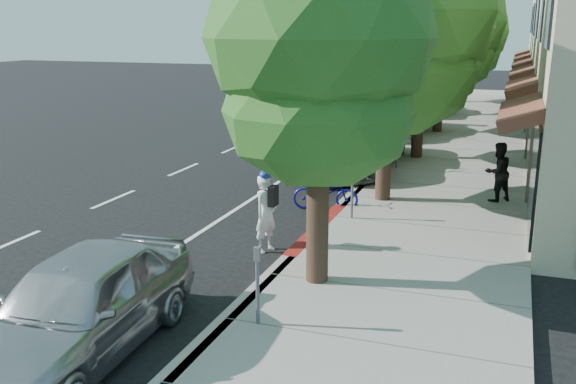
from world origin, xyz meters
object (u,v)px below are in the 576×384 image
at_px(street_tree_4, 456,29).
at_px(silver_suv, 351,142).
at_px(street_tree_3, 443,24).
at_px(street_tree_5, 466,34).
at_px(street_tree_0, 320,44).
at_px(dark_sedan, 363,117).
at_px(dark_suv_far, 421,98).
at_px(bicycle, 326,193).
at_px(white_pickup, 397,116).
at_px(street_tree_1, 389,16).
at_px(pedestrian, 498,172).
at_px(street_tree_2, 423,31).
at_px(near_car_a, 79,305).
at_px(cyclist, 266,214).

relative_size(street_tree_4, silver_suv, 1.11).
relative_size(street_tree_3, street_tree_5, 1.11).
distance_m(street_tree_0, dark_sedan, 17.14).
height_order(street_tree_3, dark_suv_far, street_tree_3).
relative_size(street_tree_3, bicycle, 4.62).
height_order(silver_suv, white_pickup, silver_suv).
distance_m(street_tree_1, bicycle, 4.74).
height_order(street_tree_3, bicycle, street_tree_3).
bearing_deg(street_tree_4, pedestrian, -80.52).
relative_size(street_tree_1, street_tree_3, 1.03).
bearing_deg(street_tree_4, dark_sedan, -111.79).
bearing_deg(bicycle, street_tree_1, -64.66).
distance_m(street_tree_0, dark_suv_far, 24.20).
xyz_separation_m(street_tree_1, street_tree_2, (0.00, 6.00, -0.42)).
bearing_deg(near_car_a, dark_sedan, 88.31).
relative_size(dark_sedan, near_car_a, 1.09).
xyz_separation_m(street_tree_2, street_tree_5, (0.00, 18.00, -0.30)).
height_order(street_tree_2, bicycle, street_tree_2).
relative_size(street_tree_2, dark_sedan, 1.49).
relative_size(street_tree_2, near_car_a, 1.62).
height_order(street_tree_0, dark_sedan, street_tree_0).
bearing_deg(street_tree_4, street_tree_0, -90.00).
bearing_deg(street_tree_2, street_tree_1, -90.00).
bearing_deg(street_tree_1, silver_suv, 115.31).
relative_size(silver_suv, dark_suv_far, 1.24).
distance_m(dark_sedan, pedestrian, 11.33).
relative_size(street_tree_2, street_tree_5, 1.05).
relative_size(street_tree_4, bicycle, 4.33).
bearing_deg(silver_suv, cyclist, -91.32).
distance_m(street_tree_1, dark_sedan, 11.65).
height_order(street_tree_2, pedestrian, street_tree_2).
relative_size(street_tree_0, street_tree_5, 0.99).
bearing_deg(white_pickup, cyclist, -87.95).
height_order(street_tree_5, bicycle, street_tree_5).
distance_m(street_tree_0, near_car_a, 5.60).
height_order(silver_suv, near_car_a, silver_suv).
xyz_separation_m(street_tree_3, dark_sedan, (-3.00, -1.50, -3.88)).
xyz_separation_m(street_tree_1, street_tree_4, (0.00, 18.00, -0.42)).
xyz_separation_m(street_tree_3, street_tree_4, (0.00, 6.00, -0.23)).
bearing_deg(bicycle, street_tree_2, -22.75).
height_order(street_tree_0, cyclist, street_tree_0).
distance_m(street_tree_3, bicycle, 13.74).
bearing_deg(dark_sedan, street_tree_1, -77.48).
height_order(street_tree_3, dark_sedan, street_tree_3).
bearing_deg(cyclist, white_pickup, 18.47).
xyz_separation_m(street_tree_0, street_tree_3, (-0.00, 18.00, 0.34)).
distance_m(silver_suv, near_car_a, 13.51).
relative_size(street_tree_0, bicycle, 4.11).
xyz_separation_m(street_tree_1, bicycle, (-1.30, -1.00, -4.44)).
xyz_separation_m(silver_suv, pedestrian, (4.76, -3.19, 0.02)).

